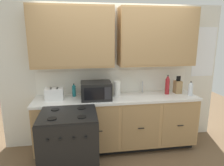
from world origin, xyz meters
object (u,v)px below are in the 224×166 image
object	(u,v)px
microwave	(96,91)
bottle_clear	(191,89)
stove_range	(70,146)
bottle_red	(167,85)
paper_towel_roll	(117,88)
knife_block	(178,87)
toaster	(54,94)
bottle_teal	(74,90)

from	to	relation	value
microwave	bottle_clear	distance (m)	1.61
stove_range	bottle_red	xyz separation A→B (m)	(1.67, 0.67, 0.63)
stove_range	paper_towel_roll	world-z (taller)	paper_towel_roll
stove_range	knife_block	size ratio (longest dim) A/B	3.06
knife_block	paper_towel_roll	bearing A→B (deg)	-179.57
toaster	bottle_red	bearing A→B (deg)	0.93
microwave	paper_towel_roll	distance (m)	0.38
stove_range	bottle_teal	bearing A→B (deg)	85.42
toaster	knife_block	size ratio (longest dim) A/B	0.90
knife_block	bottle_teal	bearing A→B (deg)	177.66
microwave	knife_block	xyz separation A→B (m)	(1.46, 0.13, -0.02)
microwave	bottle_clear	size ratio (longest dim) A/B	1.96
stove_range	bottle_clear	world-z (taller)	bottle_clear
toaster	bottle_red	size ratio (longest dim) A/B	0.83
paper_towel_roll	bottle_red	size ratio (longest dim) A/B	0.77
toaster	paper_towel_roll	size ratio (longest dim) A/B	1.08
stove_range	microwave	bearing A→B (deg)	54.00
microwave	toaster	bearing A→B (deg)	174.43
microwave	toaster	xyz separation A→B (m)	(-0.66, 0.06, -0.04)
toaster	paper_towel_roll	distance (m)	1.02
microwave	knife_block	bearing A→B (deg)	5.10
paper_towel_roll	bottle_clear	bearing A→B (deg)	-7.71
bottle_teal	knife_block	bearing A→B (deg)	-2.34
bottle_teal	bottle_red	bearing A→B (deg)	-3.89
stove_range	toaster	bearing A→B (deg)	110.67
bottle_teal	stove_range	bearing A→B (deg)	-94.58
stove_range	bottle_teal	world-z (taller)	bottle_teal
paper_towel_roll	bottle_clear	world-z (taller)	paper_towel_roll
knife_block	bottle_clear	distance (m)	0.23
bottle_clear	bottle_red	size ratio (longest dim) A/B	0.73
stove_range	toaster	xyz separation A→B (m)	(-0.24, 0.64, 0.56)
paper_towel_roll	stove_range	bearing A→B (deg)	-138.16
paper_towel_roll	microwave	bearing A→B (deg)	-161.31
stove_range	knife_block	xyz separation A→B (m)	(1.88, 0.71, 0.58)
stove_range	knife_block	distance (m)	2.09
knife_block	bottle_teal	world-z (taller)	knife_block
paper_towel_roll	bottle_red	bearing A→B (deg)	-1.73
microwave	knife_block	distance (m)	1.47
bottle_teal	microwave	bearing A→B (deg)	-29.90
toaster	bottle_clear	distance (m)	2.27
bottle_teal	bottle_red	world-z (taller)	bottle_red
microwave	bottle_clear	world-z (taller)	microwave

